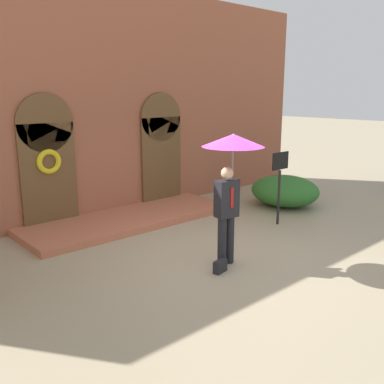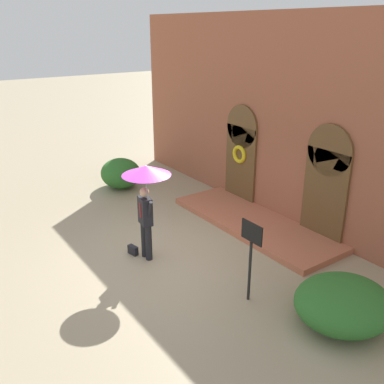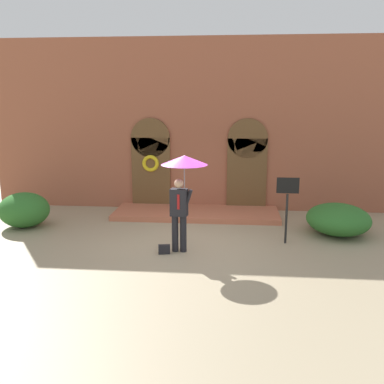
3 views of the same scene
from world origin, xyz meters
TOP-DOWN VIEW (x-y plane):
  - ground_plane at (0.00, 0.00)m, footprint 80.00×80.00m
  - building_facade at (-0.00, 4.15)m, footprint 14.00×2.30m
  - person_with_umbrella at (-0.05, -0.26)m, footprint 1.10×1.10m
  - handbag at (-0.49, -0.46)m, footprint 0.30×0.17m
  - sign_post at (2.51, 0.60)m, footprint 0.56×0.06m
  - shrub_left at (-4.88, 1.40)m, footprint 1.45×1.34m
  - shrub_right at (4.05, 1.54)m, footprint 1.72×1.90m

SIDE VIEW (x-z plane):
  - ground_plane at x=0.00m, z-range 0.00..0.00m
  - handbag at x=-0.49m, z-range 0.00..0.22m
  - shrub_right at x=4.05m, z-range 0.00..0.83m
  - shrub_left at x=-4.88m, z-range 0.00..1.01m
  - sign_post at x=2.51m, z-range 0.30..2.02m
  - person_with_umbrella at x=-0.05m, z-range 0.73..3.09m
  - building_facade at x=0.00m, z-range -0.12..5.48m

